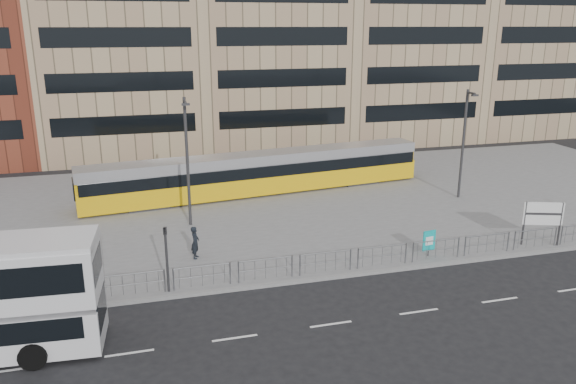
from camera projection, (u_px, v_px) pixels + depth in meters
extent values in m
plane|color=black|center=(342.00, 278.00, 27.26)|extent=(120.00, 120.00, 0.00)
cube|color=slate|center=(280.00, 203.00, 38.32)|extent=(64.00, 24.00, 0.15)
cube|color=gray|center=(342.00, 276.00, 27.29)|extent=(64.00, 0.25, 0.17)
cube|color=tan|center=(119.00, 33.00, 52.98)|extent=(14.00, 16.00, 22.00)
cube|color=tan|center=(263.00, 22.00, 56.23)|extent=(14.00, 16.00, 24.00)
cube|color=tan|center=(390.00, 37.00, 60.21)|extent=(14.00, 16.00, 21.00)
cube|color=tan|center=(504.00, 27.00, 63.46)|extent=(14.00, 16.00, 23.00)
cylinder|color=gray|center=(377.00, 247.00, 27.88)|extent=(32.00, 0.05, 0.05)
cylinder|color=gray|center=(377.00, 256.00, 28.03)|extent=(32.00, 0.04, 0.04)
cylinder|color=gray|center=(31.00, 296.00, 23.98)|extent=(0.07, 0.07, 1.10)
cube|color=white|center=(398.00, 315.00, 23.82)|extent=(62.00, 0.12, 0.01)
cylinder|color=black|center=(33.00, 357.00, 19.94)|extent=(1.03, 0.37, 1.01)
cylinder|color=black|center=(48.00, 321.00, 22.35)|extent=(1.03, 0.37, 1.01)
cube|color=#E6B10C|center=(259.00, 182.00, 40.24)|extent=(24.92, 5.45, 1.42)
cube|color=black|center=(259.00, 168.00, 39.96)|extent=(24.58, 5.44, 0.80)
cube|color=#B9B9BE|center=(259.00, 158.00, 39.74)|extent=(24.90, 5.26, 0.71)
cube|color=#E6B10C|center=(400.00, 159.00, 44.43)|extent=(1.31, 2.11, 2.31)
cube|color=#E6B10C|center=(83.00, 192.00, 35.71)|extent=(1.31, 2.11, 2.31)
cylinder|color=#2D2D30|center=(259.00, 173.00, 40.05)|extent=(2.36, 2.36, 2.66)
cube|color=#2D2D30|center=(357.00, 179.00, 43.35)|extent=(2.92, 2.55, 0.44)
cube|color=#2D2D30|center=(147.00, 203.00, 37.49)|extent=(2.92, 2.55, 0.44)
cylinder|color=#2D2D30|center=(524.00, 223.00, 30.66)|extent=(0.11, 0.11, 2.46)
cylinder|color=#2D2D30|center=(560.00, 224.00, 30.55)|extent=(0.11, 0.11, 2.46)
cube|color=white|center=(543.00, 214.00, 30.44)|extent=(2.05, 0.77, 1.28)
cylinder|color=#2D2D30|center=(428.00, 249.00, 29.41)|extent=(0.06, 0.06, 0.75)
cube|color=#0CABAD|center=(429.00, 241.00, 29.28)|extent=(0.75, 0.15, 1.12)
cube|color=white|center=(429.00, 241.00, 29.25)|extent=(0.46, 0.07, 0.47)
imported|color=black|center=(195.00, 242.00, 28.98)|extent=(0.59, 0.73, 1.73)
cylinder|color=#2D2D30|center=(167.00, 261.00, 25.16)|extent=(0.12, 0.12, 3.00)
imported|color=#2D2D30|center=(165.00, 238.00, 24.85)|extent=(0.20, 0.23, 1.00)
cylinder|color=#2D2D30|center=(187.00, 163.00, 32.97)|extent=(0.18, 0.18, 7.71)
cylinder|color=#2D2D30|center=(185.00, 101.00, 31.55)|extent=(0.14, 0.90, 0.14)
cube|color=#2D2D30|center=(186.00, 104.00, 31.16)|extent=(0.45, 0.20, 0.12)
cylinder|color=#2D2D30|center=(463.00, 145.00, 38.42)|extent=(0.18, 0.18, 7.52)
cylinder|color=#2D2D30|center=(471.00, 93.00, 37.02)|extent=(0.14, 0.90, 0.14)
cube|color=#2D2D30|center=(475.00, 95.00, 36.64)|extent=(0.45, 0.20, 0.12)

